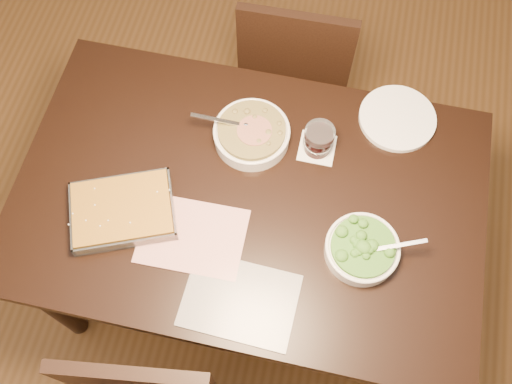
{
  "coord_description": "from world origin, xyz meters",
  "views": [
    {
      "loc": [
        0.17,
        -0.69,
        2.29
      ],
      "look_at": [
        0.02,
        -0.01,
        0.8
      ],
      "focal_mm": 40.0,
      "sensor_mm": 36.0,
      "label": 1
    }
  ],
  "objects_px": {
    "baking_dish": "(123,211)",
    "wine_tumbler": "(319,139)",
    "chair_far": "(296,63)",
    "stew_bowl": "(252,133)",
    "dinner_plate": "(397,118)",
    "broccoli_bowl": "(362,249)",
    "table": "(249,208)"
  },
  "relations": [
    {
      "from": "stew_bowl",
      "to": "broccoli_bowl",
      "type": "distance_m",
      "value": 0.49
    },
    {
      "from": "stew_bowl",
      "to": "wine_tumbler",
      "type": "height_order",
      "value": "wine_tumbler"
    },
    {
      "from": "baking_dish",
      "to": "chair_far",
      "type": "xyz_separation_m",
      "value": [
        0.37,
        0.85,
        -0.29
      ]
    },
    {
      "from": "baking_dish",
      "to": "dinner_plate",
      "type": "height_order",
      "value": "baking_dish"
    },
    {
      "from": "baking_dish",
      "to": "wine_tumbler",
      "type": "distance_m",
      "value": 0.62
    },
    {
      "from": "wine_tumbler",
      "to": "broccoli_bowl",
      "type": "bearing_deg",
      "value": -59.79
    },
    {
      "from": "table",
      "to": "baking_dish",
      "type": "bearing_deg",
      "value": -157.95
    },
    {
      "from": "baking_dish",
      "to": "wine_tumbler",
      "type": "height_order",
      "value": "wine_tumbler"
    },
    {
      "from": "dinner_plate",
      "to": "chair_far",
      "type": "xyz_separation_m",
      "value": [
        -0.38,
        0.35,
        -0.27
      ]
    },
    {
      "from": "stew_bowl",
      "to": "baking_dish",
      "type": "relative_size",
      "value": 0.74
    },
    {
      "from": "baking_dish",
      "to": "wine_tumbler",
      "type": "xyz_separation_m",
      "value": [
        0.51,
        0.34,
        0.03
      ]
    },
    {
      "from": "table",
      "to": "stew_bowl",
      "type": "xyz_separation_m",
      "value": [
        -0.03,
        0.19,
        0.13
      ]
    },
    {
      "from": "stew_bowl",
      "to": "wine_tumbler",
      "type": "bearing_deg",
      "value": 2.89
    },
    {
      "from": "dinner_plate",
      "to": "chair_far",
      "type": "distance_m",
      "value": 0.58
    },
    {
      "from": "baking_dish",
      "to": "chair_far",
      "type": "relative_size",
      "value": 0.41
    },
    {
      "from": "table",
      "to": "stew_bowl",
      "type": "height_order",
      "value": "stew_bowl"
    },
    {
      "from": "stew_bowl",
      "to": "chair_far",
      "type": "relative_size",
      "value": 0.3
    },
    {
      "from": "wine_tumbler",
      "to": "dinner_plate",
      "type": "xyz_separation_m",
      "value": [
        0.23,
        0.16,
        -0.05
      ]
    },
    {
      "from": "chair_far",
      "to": "wine_tumbler",
      "type": "bearing_deg",
      "value": 104.62
    },
    {
      "from": "stew_bowl",
      "to": "dinner_plate",
      "type": "distance_m",
      "value": 0.47
    },
    {
      "from": "stew_bowl",
      "to": "wine_tumbler",
      "type": "distance_m",
      "value": 0.21
    },
    {
      "from": "table",
      "to": "chair_far",
      "type": "bearing_deg",
      "value": 87.82
    },
    {
      "from": "table",
      "to": "broccoli_bowl",
      "type": "xyz_separation_m",
      "value": [
        0.35,
        -0.11,
        0.12
      ]
    },
    {
      "from": "table",
      "to": "baking_dish",
      "type": "relative_size",
      "value": 3.93
    },
    {
      "from": "stew_bowl",
      "to": "dinner_plate",
      "type": "relative_size",
      "value": 1.08
    },
    {
      "from": "broccoli_bowl",
      "to": "wine_tumbler",
      "type": "relative_size",
      "value": 2.35
    },
    {
      "from": "table",
      "to": "stew_bowl",
      "type": "distance_m",
      "value": 0.23
    },
    {
      "from": "baking_dish",
      "to": "chair_far",
      "type": "height_order",
      "value": "chair_far"
    },
    {
      "from": "baking_dish",
      "to": "wine_tumbler",
      "type": "bearing_deg",
      "value": 11.28
    },
    {
      "from": "baking_dish",
      "to": "dinner_plate",
      "type": "bearing_deg",
      "value": 11.53
    },
    {
      "from": "broccoli_bowl",
      "to": "baking_dish",
      "type": "xyz_separation_m",
      "value": [
        -0.69,
        -0.03,
        -0.0
      ]
    },
    {
      "from": "stew_bowl",
      "to": "dinner_plate",
      "type": "bearing_deg",
      "value": 21.1
    }
  ]
}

